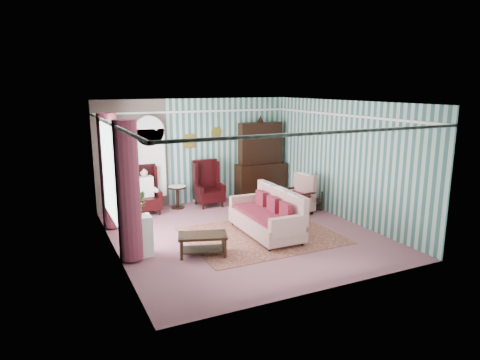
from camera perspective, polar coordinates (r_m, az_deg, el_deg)
name	(u,v)px	position (r m, az deg, el deg)	size (l,w,h in m)	color
floor	(243,233)	(9.65, 0.36, -7.14)	(6.00, 6.00, 0.00)	#884F5A
room_shell	(213,145)	(9.09, -3.62, 4.65)	(5.53, 6.02, 2.91)	#34605A
bookcase	(150,168)	(11.53, -11.90, 1.61)	(0.80, 0.28, 2.24)	silver
dresser_hutch	(261,158)	(12.55, 2.81, 3.01)	(1.50, 0.56, 2.36)	black
wingback_left	(145,190)	(11.20, -12.55, -1.33)	(0.76, 0.80, 1.25)	black
wingback_right	(209,184)	(11.70, -4.18, -0.48)	(0.76, 0.80, 1.25)	black
seated_woman	(145,191)	(11.21, -12.54, -1.50)	(0.44, 0.40, 1.18)	white
round_side_table	(178,197)	(11.64, -8.33, -2.29)	(0.50, 0.50, 0.60)	black
nest_table	(312,200)	(11.51, 9.55, -2.65)	(0.45, 0.38, 0.54)	black
plant_stand	(137,237)	(8.52, -13.54, -7.34)	(0.55, 0.35, 0.80)	white
rug	(261,235)	(9.52, 2.79, -7.39)	(3.20, 2.60, 0.01)	#541D1C
sofa	(266,210)	(9.42, 3.44, -4.03)	(2.07, 1.10, 1.13)	beige
floral_armchair	(295,195)	(11.09, 7.39, -2.04)	(0.84, 0.79, 0.96)	beige
coffee_table	(203,245)	(8.43, -4.98, -8.60)	(0.94, 0.51, 0.43)	black
potted_plant_a	(137,209)	(8.22, -13.57, -3.76)	(0.34, 0.29, 0.38)	#1E4A17
potted_plant_b	(139,202)	(8.49, -13.37, -2.93)	(0.26, 0.21, 0.47)	#205019
potted_plant_c	(131,208)	(8.34, -14.38, -3.59)	(0.21, 0.21, 0.37)	#184D18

